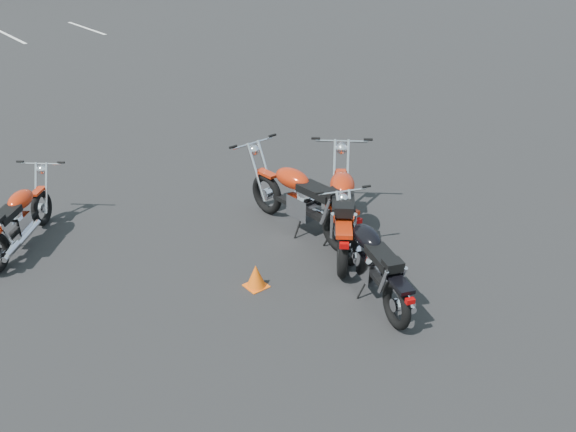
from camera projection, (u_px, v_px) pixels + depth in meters
ground at (306, 287)px, 6.72m from camera, size 120.00×120.00×0.00m
motorcycle_front_red at (19, 219)px, 7.39m from camera, size 1.47×1.56×0.88m
motorcycle_second_black at (372, 261)px, 6.43m from camera, size 1.08×1.89×0.94m
motorcycle_third_red at (302, 200)px, 7.72m from camera, size 0.85×2.20×1.08m
motorcycle_rear_red at (343, 209)px, 7.41m from camera, size 1.87×1.98×1.12m
training_cone_near at (336, 190)px, 8.81m from camera, size 0.25×0.25×0.30m
training_cone_extra at (256, 276)px, 6.66m from camera, size 0.25×0.25×0.30m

